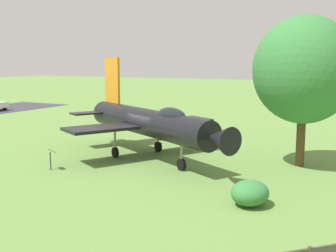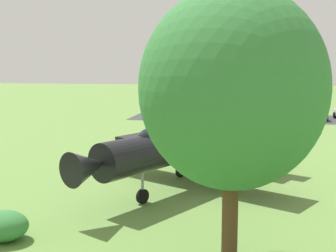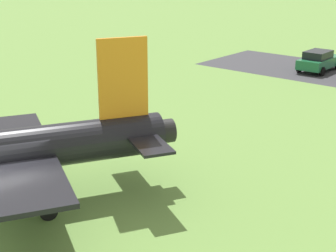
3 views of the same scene
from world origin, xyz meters
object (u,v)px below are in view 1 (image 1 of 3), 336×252
object	(u,v)px
info_plaque	(50,153)
shrub_near_fence	(250,193)
display_jet	(150,122)
shade_tree	(304,70)

from	to	relation	value
info_plaque	shrub_near_fence	bearing A→B (deg)	-94.26
display_jet	info_plaque	distance (m)	5.61
shrub_near_fence	info_plaque	world-z (taller)	info_plaque
display_jet	info_plaque	size ratio (longest dim) A/B	10.61
shrub_near_fence	info_plaque	distance (m)	10.53
info_plaque	shade_tree	bearing A→B (deg)	-59.86
display_jet	info_plaque	xyz separation A→B (m)	(-4.30, 3.37, -1.25)
shrub_near_fence	display_jet	bearing A→B (deg)	54.48
display_jet	info_plaque	world-z (taller)	display_jet
shade_tree	display_jet	bearing A→B (deg)	105.54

